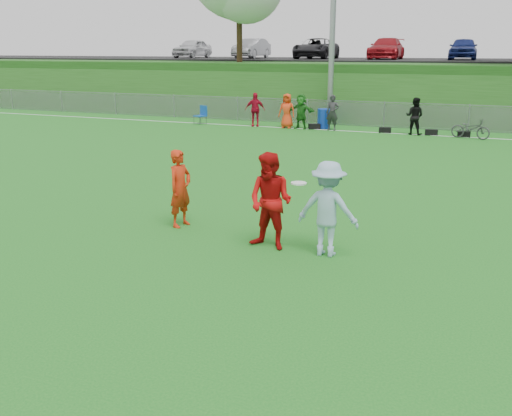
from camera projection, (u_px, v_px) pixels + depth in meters
The scene contains 15 objects.
ground at pixel (208, 259), 10.83m from camera, with size 120.00×120.00×0.00m, color #15651C.
sideline_far at pixel (376, 133), 26.94m from camera, with size 60.00×0.10×0.01m, color white.
fence at pixel (384, 114), 28.56m from camera, with size 58.00×0.06×1.30m.
berm at pixel (412, 84), 38.18m from camera, with size 120.00×18.00×3.00m, color #1D4A15.
parking_lot at pixel (417, 60), 39.55m from camera, with size 120.00×12.00×0.10m, color black.
car_row at pixel (399, 49), 38.86m from camera, with size 32.04×5.18×1.44m.
spectator_row at pixel (317, 112), 27.75m from camera, with size 8.88×0.78×1.69m.
gear_bags at pixel (397, 131), 26.67m from camera, with size 7.56×0.53×0.26m.
player_red_left at pixel (180, 188), 12.61m from camera, with size 0.63×0.41×1.73m, color red.
player_red_center at pixel (271, 201), 11.16m from camera, with size 0.94×0.73×1.93m, color #B50C0C.
player_blue at pixel (328, 209), 10.81m from camera, with size 1.19×0.68×1.84m, color #91B5CA.
frisbee at pixel (299, 183), 11.02m from camera, with size 0.31×0.31×0.03m.
recycling_bin at pixel (324, 119), 28.26m from camera, with size 0.64×0.64×0.96m, color #1036B3.
camp_chair at pixel (200, 119), 29.90m from camera, with size 0.70×0.70×0.96m.
bicycle at pixel (471, 129), 25.04m from camera, with size 0.59×1.68×0.88m, color #323235.
Camera 1 is at (4.59, -9.12, 3.87)m, focal length 40.00 mm.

